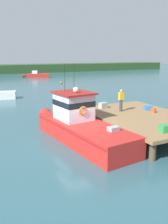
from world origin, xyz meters
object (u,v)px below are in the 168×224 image
(bait_bucket, at_px, (153,110))
(moored_boat_far_left, at_px, (37,75))
(crate_stack_mid_dock, at_px, (148,108))
(crate_single_far, at_px, (165,128))
(crate_single_by_cleat, at_px, (103,105))
(deckhand_by_the_boat, at_px, (121,100))
(mooring_buoy_spare_mooring, at_px, (61,83))
(main_fishing_boat, at_px, (79,124))

(bait_bucket, xyz_separation_m, moored_boat_far_left, (3.35, 44.30, -0.83))
(crate_stack_mid_dock, bearing_deg, crate_single_far, -120.61)
(crate_stack_mid_dock, distance_m, crate_single_by_cleat, 3.46)
(crate_single_far, xyz_separation_m, deckhand_by_the_boat, (0.67, 5.27, 0.66))
(mooring_buoy_spare_mooring, bearing_deg, crate_single_by_cleat, -103.65)
(main_fishing_boat, height_order, crate_stack_mid_dock, main_fishing_boat)
(moored_boat_far_left, bearing_deg, mooring_buoy_spare_mooring, -87.72)
(crate_stack_mid_dock, relative_size, bait_bucket, 1.76)
(main_fishing_boat, height_order, mooring_buoy_spare_mooring, main_fishing_boat)
(deckhand_by_the_boat, xyz_separation_m, moored_boat_far_left, (5.24, 42.89, -1.52))
(moored_boat_far_left, bearing_deg, crate_single_far, -97.00)
(main_fishing_boat, relative_size, bait_bucket, 29.26)
(main_fishing_boat, distance_m, crate_single_by_cleat, 4.42)
(bait_bucket, bearing_deg, moored_boat_far_left, 85.67)
(crate_single_by_cleat, height_order, moored_boat_far_left, crate_single_by_cleat)
(main_fishing_boat, relative_size, crate_single_by_cleat, 16.58)
(main_fishing_boat, height_order, crate_single_far, main_fishing_boat)
(crate_stack_mid_dock, relative_size, deckhand_by_the_boat, 0.37)
(crate_stack_mid_dock, distance_m, bait_bucket, 0.82)
(crate_single_far, xyz_separation_m, moored_boat_far_left, (5.91, 48.16, -0.87))
(crate_stack_mid_dock, xyz_separation_m, crate_single_by_cleat, (-2.70, 2.17, 0.04))
(main_fishing_boat, distance_m, mooring_buoy_spare_mooring, 30.97)
(crate_single_far, height_order, moored_boat_far_left, crate_single_far)
(crate_stack_mid_dock, bearing_deg, mooring_buoy_spare_mooring, 82.56)
(crate_single_far, bearing_deg, main_fishing_boat, 129.73)
(crate_single_by_cleat, bearing_deg, bait_bucket, -49.76)
(main_fishing_boat, height_order, deckhand_by_the_boat, main_fishing_boat)
(deckhand_by_the_boat, bearing_deg, crate_stack_mid_dock, -16.68)
(mooring_buoy_spare_mooring, bearing_deg, main_fishing_boat, -108.55)
(bait_bucket, bearing_deg, main_fishing_boat, 178.33)
(main_fishing_boat, bearing_deg, mooring_buoy_spare_mooring, 71.45)
(crate_single_far, distance_m, mooring_buoy_spare_mooring, 34.03)
(crate_single_by_cleat, xyz_separation_m, moored_boat_far_left, (5.86, 41.34, -0.88))
(main_fishing_boat, xyz_separation_m, mooring_buoy_spare_mooring, (9.85, 29.35, -0.80))
(bait_bucket, distance_m, mooring_buoy_spare_mooring, 29.80)
(main_fishing_boat, distance_m, deckhand_by_the_boat, 4.34)
(crate_single_by_cleat, relative_size, bait_bucket, 1.76)
(deckhand_by_the_boat, height_order, mooring_buoy_spare_mooring, deckhand_by_the_boat)
(crate_single_far, distance_m, bait_bucket, 4.63)
(crate_stack_mid_dock, height_order, crate_single_far, crate_single_far)
(bait_bucket, relative_size, moored_boat_far_left, 0.06)
(deckhand_by_the_boat, bearing_deg, crate_single_far, -97.26)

